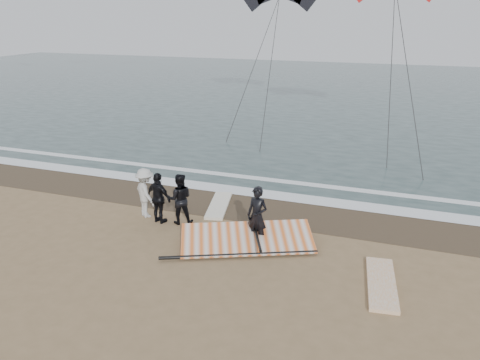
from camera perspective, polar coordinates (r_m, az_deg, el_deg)
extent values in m
plane|color=#8C704C|center=(13.60, -0.74, -10.86)|extent=(120.00, 120.00, 0.00)
cube|color=#233838|center=(44.70, 14.30, 10.28)|extent=(120.00, 54.00, 0.02)
cube|color=#4C3D2B|center=(17.43, 4.39, -3.69)|extent=(120.00, 2.80, 0.01)
cube|color=white|center=(18.68, 5.54, -2.01)|extent=(120.00, 0.90, 0.01)
cube|color=white|center=(20.23, 6.73, -0.32)|extent=(120.00, 0.45, 0.01)
imported|color=black|center=(14.62, 2.11, -4.38)|extent=(0.78, 0.61, 1.90)
cube|color=white|center=(13.44, 16.87, -11.96)|extent=(1.04, 2.70, 0.11)
cube|color=white|center=(17.71, -2.58, -3.10)|extent=(1.20, 2.60, 0.10)
imported|color=black|center=(16.17, -7.36, -2.29)|extent=(1.07, 0.97, 1.80)
imported|color=black|center=(16.32, -9.87, -2.19)|extent=(1.14, 0.72, 1.81)
imported|color=#BABBB6|center=(16.90, -11.46, -1.54)|extent=(1.33, 1.23, 1.80)
cube|color=black|center=(15.35, 0.91, -6.84)|extent=(2.84, 1.76, 0.11)
cube|color=orange|center=(14.67, 0.91, -7.09)|extent=(4.40, 3.13, 0.43)
cylinder|color=black|center=(14.11, -0.12, -9.13)|extent=(4.38, 2.05, 0.11)
cylinder|color=black|center=(14.52, 2.04, -6.74)|extent=(0.92, 1.91, 0.09)
cylinder|color=#262626|center=(25.24, 17.95, 12.65)|extent=(0.04, 0.04, 10.46)
cylinder|color=#262626|center=(24.62, 19.77, 12.29)|extent=(0.04, 0.04, 11.46)
cylinder|color=#262626|center=(30.32, 1.91, 14.25)|extent=(0.04, 0.04, 12.70)
cylinder|color=#262626|center=(29.40, 3.80, 14.04)|extent=(0.04, 0.04, 13.83)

